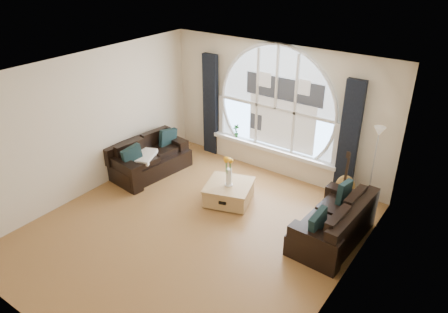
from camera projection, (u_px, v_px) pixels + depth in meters
ground at (194, 230)px, 7.30m from camera, size 5.00×5.50×0.01m
ceiling at (187, 77)px, 6.08m from camera, size 5.00×5.50×0.01m
wall_back at (277, 110)px, 8.68m from camera, size 5.00×0.01×2.70m
wall_front at (32, 254)px, 4.69m from camera, size 5.00×0.01×2.70m
wall_left at (88, 125)px, 7.98m from camera, size 0.01×5.50×2.70m
wall_right at (343, 213)px, 5.39m from camera, size 0.01×5.50×2.70m
attic_slope at (330, 136)px, 5.10m from camera, size 0.92×5.50×0.72m
arched_window at (277, 98)px, 8.54m from camera, size 2.60×0.06×2.15m
window_sill at (272, 149)px, 8.99m from camera, size 2.90×0.22×0.08m
window_frame at (276, 98)px, 8.52m from camera, size 2.76×0.08×2.15m
neighbor_house at (283, 105)px, 8.51m from camera, size 1.70×0.02×1.50m
curtain_left at (211, 105)px, 9.52m from camera, size 0.35×0.12×2.30m
curtain_right at (349, 140)px, 7.86m from camera, size 0.35×0.12×2.30m
sofa_left at (150, 155)px, 8.96m from camera, size 1.03×1.75×0.74m
sofa_right at (333, 219)px, 6.90m from camera, size 0.92×1.70×0.74m
coffee_chest at (229, 192)px, 8.04m from camera, size 1.05×1.05×0.41m
throw_blanket at (140, 156)px, 8.71m from camera, size 0.71×0.71×0.10m
vase_flowers at (229, 167)px, 7.75m from camera, size 0.24×0.24×0.70m
floor_lamp at (373, 168)px, 7.62m from camera, size 0.24×0.24×1.60m
guitar at (347, 175)px, 7.94m from camera, size 0.39×0.29×1.06m
potted_plant at (236, 131)px, 9.38m from camera, size 0.17×0.13×0.29m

